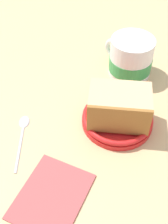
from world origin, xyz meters
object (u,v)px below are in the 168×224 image
Objects in this scene: cake_slice at (119,107)px; tea_mug at (130,58)px; small_plate at (117,119)px; teaspoon at (23,129)px; folded_napkin at (52,196)px.

cake_slice is 1.10× the size of tea_mug.
teaspoon is at bearing 121.38° from small_plate.
cake_slice is at bearing -161.35° from small_plate.
tea_mug is 27.66cm from teaspoon.
small_plate is 15.77cm from tea_mug.
small_plate is at bearing -58.62° from teaspoon.
small_plate is 17.85cm from teaspoon.
folded_napkin is (-33.79, 0.97, -3.65)cm from tea_mug.
tea_mug reaches higher than cake_slice.
cake_slice is 1.02× the size of folded_napkin.
teaspoon is at bearing 50.69° from folded_napkin.
tea_mug reaches higher than small_plate.
folded_napkin is at bearing 167.74° from cake_slice.
teaspoon is at bearing 120.51° from cake_slice.
tea_mug is at bearing 10.86° from small_plate.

